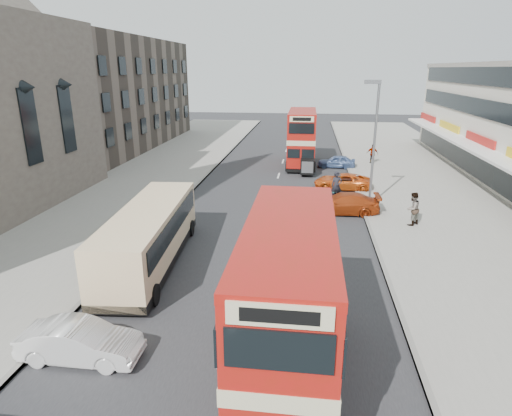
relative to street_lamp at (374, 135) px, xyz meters
The scene contains 18 objects.
ground 19.73m from the street_lamp, 109.92° to the right, with size 160.00×160.00×0.00m, color #28282B.
road_surface 8.33m from the street_lamp, 162.95° to the left, with size 12.00×90.00×0.01m, color #28282B.
pavement_right 7.50m from the street_lamp, 20.06° to the left, with size 12.00×90.00×0.15m, color gray.
pavement_left 19.22m from the street_lamp, behind, with size 12.00×90.00×0.15m, color gray.
kerb_left 13.62m from the street_lamp, behind, with size 0.20×90.00×0.16m, color gray.
kerb_right 5.13m from the street_lamp, 101.90° to the left, with size 0.20×90.00×0.16m, color gray.
brick_terrace 34.86m from the street_lamp, 144.96° to the left, with size 14.00×28.00×12.00m, color #66594C.
street_lamp is the anchor object (origin of this frame).
bus_main 18.05m from the street_lamp, 104.33° to the right, with size 2.40×8.67×4.77m.
bus_second 13.47m from the street_lamp, 110.74° to the left, with size 2.50×8.95×4.93m.
coach 15.41m from the street_lamp, 138.05° to the right, with size 3.11×9.71×2.53m.
car_left_front 20.66m from the street_lamp, 122.64° to the right, with size 1.33×3.81×1.25m, color silver.
car_right_a 4.73m from the street_lamp, 139.41° to the right, with size 1.85×4.55×1.32m, color #9E340F.
car_right_b 6.18m from the street_lamp, 107.64° to the left, with size 1.98×4.30×1.19m, color #D85515.
car_right_c 12.57m from the street_lamp, 96.97° to the left, with size 1.38×3.42×1.16m, color #516FA3.
pedestrian_near 5.46m from the street_lamp, 60.40° to the right, with size 0.73×0.49×1.97m, color gray.
pedestrian_far 14.31m from the street_lamp, 81.60° to the left, with size 1.05×0.44×1.80m, color gray.
cyclist 4.54m from the street_lamp, behind, with size 0.86×1.98×2.28m.
Camera 1 is at (2.48, -9.66, 8.78)m, focal length 29.93 mm.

